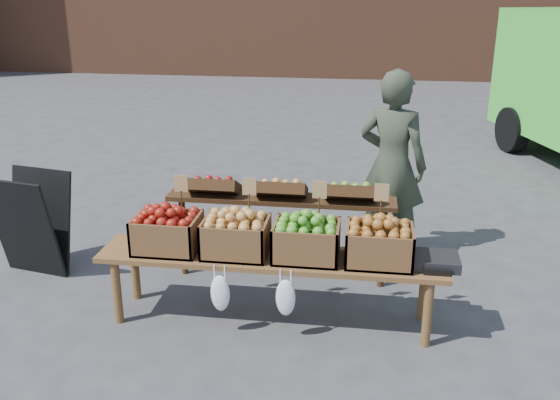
% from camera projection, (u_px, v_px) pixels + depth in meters
% --- Properties ---
extents(ground, '(80.00, 80.00, 0.00)m').
position_uv_depth(ground, '(244.00, 345.00, 4.69)').
color(ground, '#404042').
extents(vendor, '(0.78, 0.65, 1.83)m').
position_uv_depth(vendor, '(392.00, 165.00, 5.94)').
color(vendor, '#333C2A').
rests_on(vendor, ground).
extents(chalkboard_sign, '(0.70, 0.47, 0.97)m').
position_uv_depth(chalkboard_sign, '(32.00, 223.00, 5.69)').
color(chalkboard_sign, black).
rests_on(chalkboard_sign, ground).
extents(back_table, '(2.10, 0.44, 1.04)m').
position_uv_depth(back_table, '(281.00, 227.00, 5.53)').
color(back_table, '#341F0F').
rests_on(back_table, ground).
extents(display_bench, '(2.70, 0.56, 0.57)m').
position_uv_depth(display_bench, '(271.00, 288.00, 4.93)').
color(display_bench, brown).
rests_on(display_bench, ground).
extents(crate_golden_apples, '(0.50, 0.40, 0.28)m').
position_uv_depth(crate_golden_apples, '(167.00, 233.00, 4.90)').
color(crate_golden_apples, '#820903').
rests_on(crate_golden_apples, display_bench).
extents(crate_russet_pears, '(0.50, 0.40, 0.28)m').
position_uv_depth(crate_russet_pears, '(236.00, 237.00, 4.83)').
color(crate_russet_pears, '#A89E36').
rests_on(crate_russet_pears, display_bench).
extents(crate_red_apples, '(0.50, 0.40, 0.28)m').
position_uv_depth(crate_red_apples, '(306.00, 241.00, 4.75)').
color(crate_red_apples, '#3C8227').
rests_on(crate_red_apples, display_bench).
extents(crate_green_apples, '(0.50, 0.40, 0.28)m').
position_uv_depth(crate_green_apples, '(379.00, 245.00, 4.68)').
color(crate_green_apples, '#9B621D').
rests_on(crate_green_apples, display_bench).
extents(weighing_scale, '(0.34, 0.30, 0.08)m').
position_uv_depth(weighing_scale, '(436.00, 261.00, 4.66)').
color(weighing_scale, black).
rests_on(weighing_scale, display_bench).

